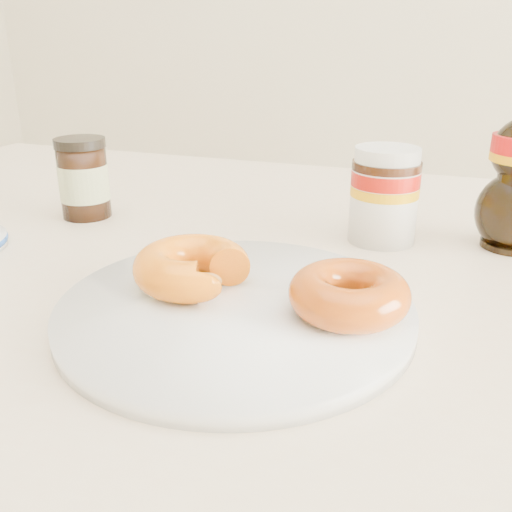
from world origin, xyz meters
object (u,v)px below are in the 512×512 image
(donut_whole, at_px, (349,294))
(dark_jar, at_px, (84,179))
(nutella_jar, at_px, (385,192))
(dining_table, at_px, (272,340))
(donut_bitten, at_px, (192,267))
(plate, at_px, (235,309))

(donut_whole, relative_size, dark_jar, 0.96)
(nutella_jar, bearing_deg, donut_whole, -88.96)
(dark_jar, bearing_deg, dining_table, -16.19)
(dining_table, xyz_separation_m, dark_jar, (-0.27, 0.08, 0.13))
(donut_bitten, xyz_separation_m, nutella_jar, (0.13, 0.21, 0.02))
(donut_whole, xyz_separation_m, dark_jar, (-0.36, 0.18, 0.02))
(plate, relative_size, dark_jar, 2.94)
(dining_table, xyz_separation_m, donut_whole, (0.09, -0.10, 0.11))
(donut_bitten, distance_m, dark_jar, 0.29)
(donut_bitten, bearing_deg, dining_table, 44.91)
(donut_whole, bearing_deg, dark_jar, 153.60)
(dining_table, distance_m, dark_jar, 0.31)
(plate, height_order, donut_bitten, donut_bitten)
(dining_table, distance_m, donut_whole, 0.18)
(dining_table, xyz_separation_m, plate, (0.00, -0.11, 0.09))
(plate, height_order, dark_jar, dark_jar)
(donut_whole, height_order, dark_jar, dark_jar)
(donut_whole, bearing_deg, donut_bitten, 177.20)
(plate, xyz_separation_m, donut_bitten, (-0.05, 0.02, 0.02))
(nutella_jar, bearing_deg, dining_table, -129.07)
(plate, height_order, donut_whole, donut_whole)
(donut_bitten, relative_size, dark_jar, 1.02)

